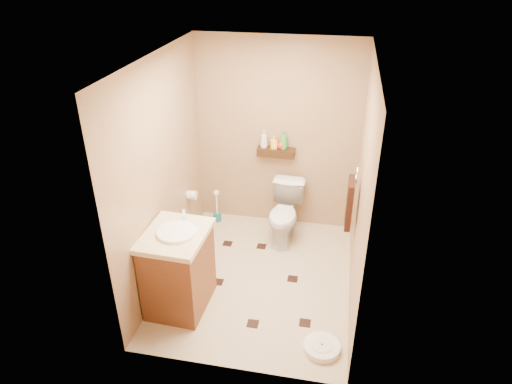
# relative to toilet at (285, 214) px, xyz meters

# --- Properties ---
(ground) EXTENTS (2.50, 2.50, 0.00)m
(ground) POSITION_rel_toilet_xyz_m (-0.17, -0.83, -0.35)
(ground) COLOR tan
(ground) RESTS_ON ground
(wall_back) EXTENTS (2.00, 0.04, 2.40)m
(wall_back) POSITION_rel_toilet_xyz_m (-0.17, 0.42, 0.85)
(wall_back) COLOR #9E755A
(wall_back) RESTS_ON ground
(wall_front) EXTENTS (2.00, 0.04, 2.40)m
(wall_front) POSITION_rel_toilet_xyz_m (-0.17, -2.08, 0.85)
(wall_front) COLOR #9E755A
(wall_front) RESTS_ON ground
(wall_left) EXTENTS (0.04, 2.50, 2.40)m
(wall_left) POSITION_rel_toilet_xyz_m (-1.17, -0.83, 0.85)
(wall_left) COLOR #9E755A
(wall_left) RESTS_ON ground
(wall_right) EXTENTS (0.04, 2.50, 2.40)m
(wall_right) POSITION_rel_toilet_xyz_m (0.83, -0.83, 0.85)
(wall_right) COLOR #9E755A
(wall_right) RESTS_ON ground
(ceiling) EXTENTS (2.00, 2.50, 0.02)m
(ceiling) POSITION_rel_toilet_xyz_m (-0.17, -0.83, 2.05)
(ceiling) COLOR silver
(ceiling) RESTS_ON wall_back
(wall_shelf) EXTENTS (0.46, 0.14, 0.10)m
(wall_shelf) POSITION_rel_toilet_xyz_m (-0.17, 0.34, 0.67)
(wall_shelf) COLOR #341F0E
(wall_shelf) RESTS_ON wall_back
(floor_accents) EXTENTS (1.18, 1.40, 0.01)m
(floor_accents) POSITION_rel_toilet_xyz_m (-0.16, -0.87, -0.35)
(floor_accents) COLOR black
(floor_accents) RESTS_ON ground
(toilet) EXTENTS (0.42, 0.71, 0.71)m
(toilet) POSITION_rel_toilet_xyz_m (0.00, 0.00, 0.00)
(toilet) COLOR white
(toilet) RESTS_ON ground
(vanity) EXTENTS (0.62, 0.73, 1.00)m
(vanity) POSITION_rel_toilet_xyz_m (-0.87, -1.38, 0.09)
(vanity) COLOR brown
(vanity) RESTS_ON ground
(bathroom_scale) EXTENTS (0.43, 0.43, 0.07)m
(bathroom_scale) POSITION_rel_toilet_xyz_m (0.59, -1.72, -0.32)
(bathroom_scale) COLOR white
(bathroom_scale) RESTS_ON ground
(toilet_brush) EXTENTS (0.11, 0.11, 0.46)m
(toilet_brush) POSITION_rel_toilet_xyz_m (-0.93, 0.24, -0.19)
(toilet_brush) COLOR #1A696B
(toilet_brush) RESTS_ON ground
(towel_ring) EXTENTS (0.12, 0.30, 0.76)m
(towel_ring) POSITION_rel_toilet_xyz_m (0.74, -0.58, 0.59)
(towel_ring) COLOR silver
(towel_ring) RESTS_ON wall_right
(toilet_paper) EXTENTS (0.12, 0.11, 0.12)m
(toilet_paper) POSITION_rel_toilet_xyz_m (-1.11, -0.18, 0.25)
(toilet_paper) COLOR white
(toilet_paper) RESTS_ON wall_left
(bottle_a) EXTENTS (0.12, 0.12, 0.23)m
(bottle_a) POSITION_rel_toilet_xyz_m (-0.32, 0.34, 0.83)
(bottle_a) COLOR silver
(bottle_a) RESTS_ON wall_shelf
(bottle_b) EXTENTS (0.09, 0.09, 0.16)m
(bottle_b) POSITION_rel_toilet_xyz_m (-0.20, 0.34, 0.79)
(bottle_b) COLOR yellow
(bottle_b) RESTS_ON wall_shelf
(bottle_c) EXTENTS (0.14, 0.14, 0.14)m
(bottle_c) POSITION_rel_toilet_xyz_m (-0.11, 0.34, 0.78)
(bottle_c) COLOR red
(bottle_c) RESTS_ON wall_shelf
(bottle_d) EXTENTS (0.13, 0.13, 0.23)m
(bottle_d) POSITION_rel_toilet_xyz_m (-0.08, 0.34, 0.83)
(bottle_d) COLOR green
(bottle_d) RESTS_ON wall_shelf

